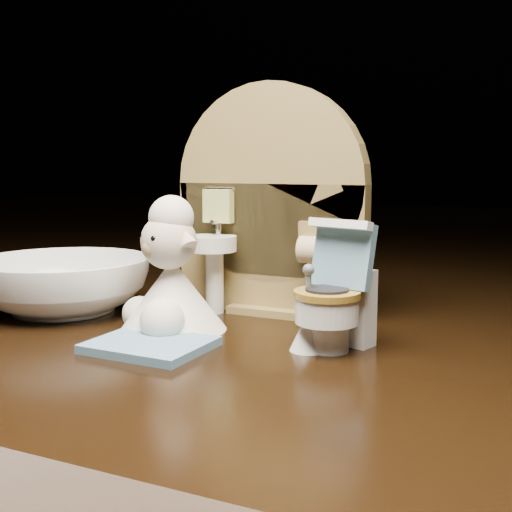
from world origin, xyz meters
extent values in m
cube|color=black|center=(0.00, 0.00, -0.05)|extent=(2.50, 2.50, 0.10)
cube|color=olive|center=(0.00, 0.07, 0.04)|extent=(0.13, 0.02, 0.09)
cylinder|color=olive|center=(0.00, 0.07, 0.09)|extent=(0.13, 0.02, 0.13)
cube|color=olive|center=(0.00, 0.07, 0.00)|extent=(0.05, 0.04, 0.01)
cylinder|color=white|center=(-0.03, 0.05, 0.02)|extent=(0.01, 0.01, 0.04)
cylinder|color=white|center=(-0.03, 0.04, 0.05)|extent=(0.03, 0.03, 0.01)
cylinder|color=silver|center=(-0.03, 0.05, 0.06)|extent=(0.00, 0.00, 0.01)
cube|color=tan|center=(-0.03, 0.05, 0.07)|extent=(0.02, 0.01, 0.02)
cube|color=olive|center=(0.04, 0.06, 0.05)|extent=(0.02, 0.01, 0.02)
cylinder|color=tan|center=(0.04, 0.05, 0.05)|extent=(0.02, 0.02, 0.02)
cylinder|color=white|center=(0.06, -0.01, 0.01)|extent=(0.02, 0.02, 0.02)
cylinder|color=white|center=(0.06, -0.01, 0.02)|extent=(0.03, 0.03, 0.01)
cylinder|color=olive|center=(0.06, -0.01, 0.03)|extent=(0.04, 0.04, 0.00)
cube|color=white|center=(0.07, 0.01, 0.02)|extent=(0.03, 0.02, 0.04)
cube|color=#59839A|center=(0.07, 0.01, 0.05)|extent=(0.04, 0.02, 0.04)
cube|color=white|center=(0.07, 0.00, 0.07)|extent=(0.04, 0.02, 0.01)
cylinder|color=#B3C444|center=(0.08, 0.01, 0.05)|extent=(0.01, 0.01, 0.01)
cube|color=#59839A|center=(-0.02, -0.04, 0.00)|extent=(0.06, 0.05, 0.00)
cone|color=white|center=(0.05, -0.01, 0.01)|extent=(0.02, 0.02, 0.02)
cylinder|color=#59595B|center=(0.05, -0.01, 0.03)|extent=(0.00, 0.00, 0.03)
sphere|color=#59595B|center=(0.05, -0.01, 0.04)|extent=(0.01, 0.01, 0.01)
cone|color=white|center=(-0.03, 0.00, 0.02)|extent=(0.06, 0.06, 0.04)
sphere|color=white|center=(-0.03, -0.02, 0.01)|extent=(0.03, 0.03, 0.03)
sphere|color=white|center=(-0.06, -0.01, 0.01)|extent=(0.02, 0.02, 0.02)
sphere|color=beige|center=(-0.04, 0.00, 0.05)|extent=(0.03, 0.03, 0.03)
sphere|color=#967B54|center=(-0.04, -0.01, 0.05)|extent=(0.01, 0.01, 0.01)
sphere|color=white|center=(-0.03, 0.00, 0.07)|extent=(0.03, 0.03, 0.03)
cone|color=beige|center=(-0.05, 0.00, 0.06)|extent=(0.02, 0.01, 0.02)
cone|color=beige|center=(-0.02, -0.01, 0.06)|extent=(0.02, 0.01, 0.02)
sphere|color=black|center=(-0.05, -0.01, 0.06)|extent=(0.00, 0.00, 0.00)
sphere|color=black|center=(-0.04, -0.02, 0.06)|extent=(0.00, 0.00, 0.00)
imported|color=white|center=(-0.13, 0.01, 0.02)|extent=(0.13, 0.13, 0.04)
camera|label=1|loc=(0.17, -0.32, 0.10)|focal=45.00mm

